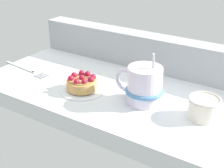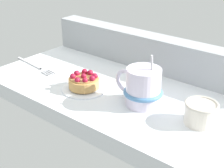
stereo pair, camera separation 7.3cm
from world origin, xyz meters
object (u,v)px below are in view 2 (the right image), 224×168
at_px(dessert_fork, 35,65).
at_px(sugar_bowl, 201,113).
at_px(dessert_plate, 84,88).
at_px(raspberry_tart, 84,81).
at_px(coffee_mug, 142,87).

relative_size(dessert_fork, sugar_bowl, 2.63).
distance_m(dessert_plate, sugar_bowl, 0.29).
distance_m(raspberry_tart, coffee_mug, 0.15).
bearing_deg(coffee_mug, raspberry_tart, -169.44).
bearing_deg(dessert_plate, sugar_bowl, 7.29).
relative_size(dessert_plate, raspberry_tart, 1.48).
relative_size(dessert_plate, dessert_fork, 0.62).
relative_size(dessert_plate, sugar_bowl, 1.63).
distance_m(dessert_plate, dessert_fork, 0.21).
relative_size(raspberry_tart, dessert_fork, 0.42).
bearing_deg(raspberry_tart, sugar_bowl, 7.23).
xyz_separation_m(dessert_plate, sugar_bowl, (0.28, 0.04, 0.02)).
xyz_separation_m(coffee_mug, dessert_fork, (-0.36, -0.01, -0.04)).
bearing_deg(coffee_mug, dessert_plate, -169.33).
distance_m(coffee_mug, sugar_bowl, 0.14).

